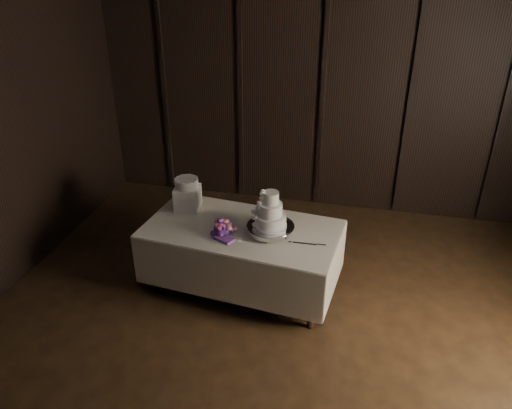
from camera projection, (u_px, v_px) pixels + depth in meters
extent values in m
cube|color=black|center=(264.00, 392.00, 4.23)|extent=(6.04, 7.04, 0.04)
cube|color=black|center=(268.00, 12.00, 2.80)|extent=(6.04, 7.04, 0.04)
cube|color=black|center=(322.00, 101.00, 6.54)|extent=(6.04, 0.04, 3.04)
cube|color=beige|center=(242.00, 228.00, 5.12)|extent=(2.08, 1.23, 0.01)
cube|color=white|center=(242.00, 260.00, 5.31)|extent=(1.91, 1.10, 0.71)
cylinder|color=silver|center=(270.00, 229.00, 5.00)|extent=(0.49, 0.49, 0.09)
cylinder|color=white|center=(271.00, 220.00, 4.95)|extent=(0.31, 0.31, 0.12)
cylinder|color=white|center=(271.00, 209.00, 4.89)|extent=(0.23, 0.23, 0.12)
cylinder|color=white|center=(271.00, 198.00, 4.83)|extent=(0.16, 0.16, 0.12)
cube|color=white|center=(188.00, 198.00, 5.44)|extent=(0.29, 0.29, 0.25)
cylinder|color=white|center=(187.00, 183.00, 5.35)|extent=(0.33, 0.33, 0.10)
cube|color=silver|center=(302.00, 243.00, 4.84)|extent=(0.37, 0.03, 0.01)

